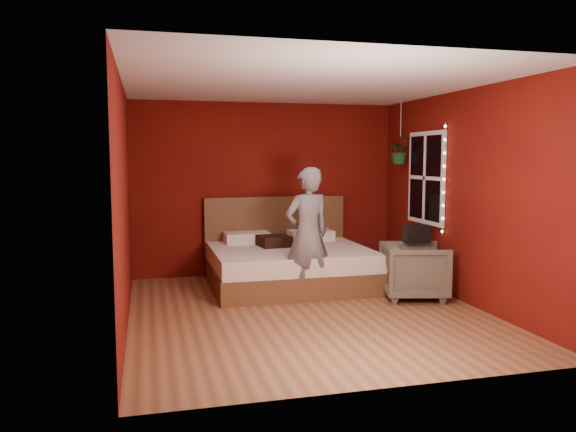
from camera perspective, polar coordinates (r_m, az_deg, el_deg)
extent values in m
plane|color=#97603C|center=(6.61, 1.89, -9.65)|extent=(4.50, 4.50, 0.00)
cube|color=#62140A|center=(8.58, -2.29, 2.76)|extent=(4.00, 0.02, 2.60)
cube|color=#62140A|center=(4.27, 10.42, -0.59)|extent=(4.00, 0.02, 2.60)
cube|color=#62140A|center=(6.14, -16.40, 1.24)|extent=(0.02, 4.50, 2.60)
cube|color=#62140A|center=(7.21, 17.47, 1.88)|extent=(0.02, 4.50, 2.60)
cube|color=silver|center=(6.42, 1.97, 13.39)|extent=(4.00, 4.50, 0.02)
cube|color=white|center=(7.96, 13.86, 3.78)|extent=(0.04, 0.97, 1.27)
cube|color=black|center=(7.95, 13.76, 3.79)|extent=(0.02, 0.85, 1.15)
cube|color=white|center=(7.95, 13.73, 3.79)|extent=(0.03, 0.05, 1.15)
cube|color=white|center=(7.95, 13.73, 3.79)|extent=(0.03, 0.85, 0.05)
cylinder|color=silver|center=(7.49, 15.55, 3.61)|extent=(0.01, 0.01, 1.45)
sphere|color=#FFF2CC|center=(7.54, 15.41, -1.52)|extent=(0.04, 0.04, 0.04)
sphere|color=#FFF2CC|center=(7.52, 15.44, -0.24)|extent=(0.04, 0.04, 0.04)
sphere|color=#FFF2CC|center=(7.51, 15.48, 1.04)|extent=(0.04, 0.04, 0.04)
sphere|color=#FFF2CC|center=(7.49, 15.51, 2.32)|extent=(0.04, 0.04, 0.04)
sphere|color=#FFF2CC|center=(7.49, 15.55, 3.61)|extent=(0.04, 0.04, 0.04)
sphere|color=#FFF2CC|center=(7.48, 15.59, 4.90)|extent=(0.04, 0.04, 0.04)
sphere|color=#FFF2CC|center=(7.48, 15.62, 6.19)|extent=(0.04, 0.04, 0.04)
sphere|color=#FFF2CC|center=(7.48, 15.66, 7.49)|extent=(0.04, 0.04, 0.04)
sphere|color=#FFF2CC|center=(7.49, 15.70, 8.77)|extent=(0.04, 0.04, 0.04)
cube|color=brown|center=(7.81, 0.16, -6.06)|extent=(2.15, 1.83, 0.30)
cube|color=silver|center=(7.76, 0.16, -4.12)|extent=(2.11, 1.80, 0.24)
cube|color=brown|center=(8.57, -1.29, -1.99)|extent=(2.15, 0.09, 1.19)
cube|color=silver|center=(8.22, -4.18, -2.19)|extent=(0.65, 0.41, 0.15)
cube|color=silver|center=(8.44, 2.31, -1.96)|extent=(0.65, 0.41, 0.15)
imported|color=slate|center=(6.96, 2.00, -1.87)|extent=(0.68, 0.53, 1.66)
imported|color=#615E4C|center=(7.29, 12.74, -5.46)|extent=(0.94, 0.92, 0.71)
cube|color=black|center=(7.27, 12.94, -1.78)|extent=(0.32, 0.17, 0.22)
cube|color=black|center=(7.87, -1.42, -2.55)|extent=(0.46, 0.46, 0.15)
cylinder|color=silver|center=(8.50, 11.40, 9.65)|extent=(0.01, 0.01, 0.51)
imported|color=#1B5E26|center=(8.49, 11.33, 6.55)|extent=(0.41, 0.37, 0.41)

